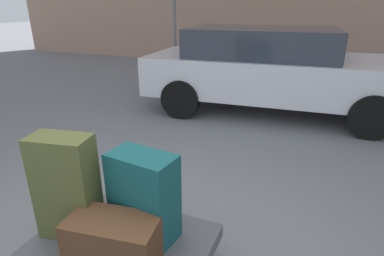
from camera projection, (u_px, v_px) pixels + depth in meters
luggage_cart at (124, 248)px, 2.10m from camera, size 1.13×0.78×0.34m
duffel_bag_brown_stacked_top at (114, 240)px, 1.86m from camera, size 0.57×0.35×0.29m
suitcase_teal_rear_right at (144, 196)px, 2.02m from camera, size 0.45×0.29×0.59m
suitcase_olive_center at (66, 187)px, 2.02m from camera, size 0.41×0.27×0.70m
parked_car at (272, 68)px, 5.42m from camera, size 4.42×2.16×1.42m
no_parking_sign at (174, 17)px, 6.40m from camera, size 0.50×0.07×2.50m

